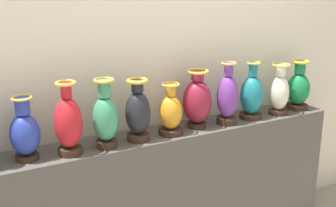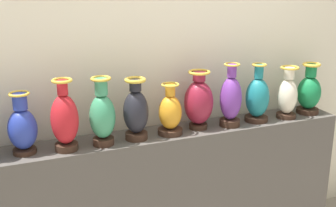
% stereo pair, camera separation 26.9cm
% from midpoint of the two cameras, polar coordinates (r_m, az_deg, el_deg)
% --- Properties ---
extents(display_shelf, '(2.47, 0.30, 0.89)m').
position_cam_midpoint_polar(display_shelf, '(2.94, -2.68, -11.95)').
color(display_shelf, '#4C4742').
rests_on(display_shelf, ground_plane).
extents(back_wall, '(4.83, 0.14, 2.94)m').
position_cam_midpoint_polar(back_wall, '(2.79, -4.89, 9.01)').
color(back_wall, beige).
rests_on(back_wall, ground_plane).
extents(vase_cobalt, '(0.16, 0.16, 0.35)m').
position_cam_midpoint_polar(vase_cobalt, '(2.47, -21.37, -3.68)').
color(vase_cobalt, '#382319').
rests_on(vase_cobalt, display_shelf).
extents(vase_crimson, '(0.16, 0.16, 0.42)m').
position_cam_midpoint_polar(vase_crimson, '(2.45, -16.11, -2.55)').
color(vase_crimson, '#382319').
rests_on(vase_crimson, display_shelf).
extents(vase_jade, '(0.15, 0.15, 0.41)m').
position_cam_midpoint_polar(vase_jade, '(2.51, -11.31, -1.89)').
color(vase_jade, '#382319').
rests_on(vase_jade, display_shelf).
extents(vase_onyx, '(0.15, 0.15, 0.38)m').
position_cam_midpoint_polar(vase_onyx, '(2.58, -6.98, -1.25)').
color(vase_onyx, '#382319').
rests_on(vase_onyx, display_shelf).
extents(vase_amber, '(0.16, 0.16, 0.33)m').
position_cam_midpoint_polar(vase_amber, '(2.68, -2.51, -1.33)').
color(vase_amber, '#382319').
rests_on(vase_amber, display_shelf).
extents(vase_burgundy, '(0.19, 0.19, 0.38)m').
position_cam_midpoint_polar(vase_burgundy, '(2.78, 1.11, 0.32)').
color(vase_burgundy, '#382319').
rests_on(vase_burgundy, display_shelf).
extents(vase_violet, '(0.14, 0.14, 0.42)m').
position_cam_midpoint_polar(vase_violet, '(2.86, 5.21, 0.73)').
color(vase_violet, '#382319').
rests_on(vase_violet, display_shelf).
extents(vase_teal, '(0.16, 0.16, 0.40)m').
position_cam_midpoint_polar(vase_teal, '(3.00, 8.49, 1.00)').
color(vase_teal, '#382319').
rests_on(vase_teal, display_shelf).
extents(vase_ivory, '(0.13, 0.13, 0.37)m').
position_cam_midpoint_polar(vase_ivory, '(3.13, 12.14, 1.44)').
color(vase_ivory, '#382319').
rests_on(vase_ivory, display_shelf).
extents(vase_emerald, '(0.17, 0.17, 0.37)m').
position_cam_midpoint_polar(vase_emerald, '(3.29, 14.60, 1.92)').
color(vase_emerald, '#382319').
rests_on(vase_emerald, display_shelf).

